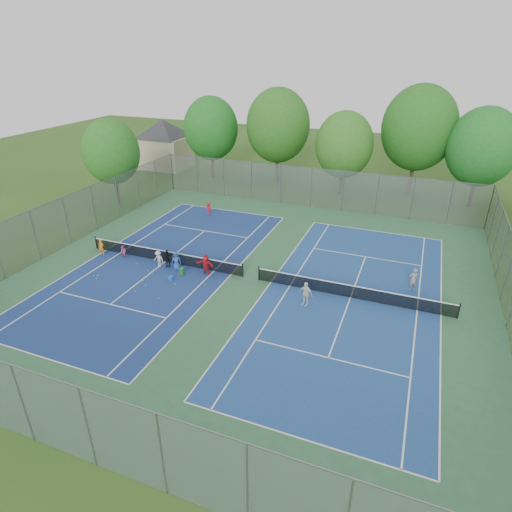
{
  "coord_description": "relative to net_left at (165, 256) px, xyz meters",
  "views": [
    {
      "loc": [
        9.96,
        -24.28,
        14.76
      ],
      "look_at": [
        0.0,
        1.0,
        1.3
      ],
      "focal_mm": 30.0,
      "sensor_mm": 36.0,
      "label": 1
    }
  ],
  "objects": [
    {
      "name": "ground",
      "position": [
        7.0,
        0.0,
        -0.46
      ],
      "size": [
        120.0,
        120.0,
        0.0
      ],
      "primitive_type": "plane",
      "color": "#2C4F18",
      "rests_on": "ground"
    },
    {
      "name": "court_pad",
      "position": [
        7.0,
        0.0,
        -0.45
      ],
      "size": [
        32.0,
        32.0,
        0.01
      ],
      "primitive_type": "cube",
      "color": "#2C5E3A",
      "rests_on": "ground"
    },
    {
      "name": "court_left",
      "position": [
        0.0,
        0.0,
        -0.44
      ],
      "size": [
        10.97,
        23.77,
        0.01
      ],
      "primitive_type": "cube",
      "color": "navy",
      "rests_on": "court_pad"
    },
    {
      "name": "court_right",
      "position": [
        14.0,
        0.0,
        -0.44
      ],
      "size": [
        10.97,
        23.77,
        0.01
      ],
      "primitive_type": "cube",
      "color": "navy",
      "rests_on": "court_pad"
    },
    {
      "name": "net_left",
      "position": [
        0.0,
        0.0,
        0.0
      ],
      "size": [
        12.87,
        0.1,
        0.91
      ],
      "primitive_type": "cube",
      "color": "black",
      "rests_on": "ground"
    },
    {
      "name": "net_right",
      "position": [
        14.0,
        0.0,
        0.0
      ],
      "size": [
        12.87,
        0.1,
        0.91
      ],
      "primitive_type": "cube",
      "color": "black",
      "rests_on": "ground"
    },
    {
      "name": "fence_north",
      "position": [
        7.0,
        16.0,
        1.54
      ],
      "size": [
        32.0,
        0.1,
        4.0
      ],
      "primitive_type": "cube",
      "color": "gray",
      "rests_on": "ground"
    },
    {
      "name": "fence_south",
      "position": [
        7.0,
        -16.0,
        1.54
      ],
      "size": [
        32.0,
        0.1,
        4.0
      ],
      "primitive_type": "cube",
      "color": "gray",
      "rests_on": "ground"
    },
    {
      "name": "fence_west",
      "position": [
        -9.0,
        0.0,
        1.54
      ],
      "size": [
        0.1,
        32.0,
        4.0
      ],
      "primitive_type": "cube",
      "rotation": [
        0.0,
        0.0,
        1.57
      ],
      "color": "gray",
      "rests_on": "ground"
    },
    {
      "name": "house",
      "position": [
        -15.0,
        24.0,
        3.76
      ],
      "size": [
        11.03,
        11.03,
        7.3
      ],
      "color": "#B7A88C",
      "rests_on": "ground"
    },
    {
      "name": "tree_nw",
      "position": [
        -7.0,
        22.0,
        5.44
      ],
      "size": [
        6.4,
        6.4,
        9.58
      ],
      "color": "#443326",
      "rests_on": "ground"
    },
    {
      "name": "tree_nl",
      "position": [
        1.0,
        23.0,
        6.09
      ],
      "size": [
        7.2,
        7.2,
        10.69
      ],
      "color": "#443326",
      "rests_on": "ground"
    },
    {
      "name": "tree_nc",
      "position": [
        9.0,
        21.0,
        4.94
      ],
      "size": [
        6.0,
        6.0,
        8.85
      ],
      "color": "#443326",
      "rests_on": "ground"
    },
    {
      "name": "tree_nr",
      "position": [
        16.0,
        24.0,
        6.59
      ],
      "size": [
        7.6,
        7.6,
        11.42
      ],
      "color": "#443326",
      "rests_on": "ground"
    },
    {
      "name": "tree_ne",
      "position": [
        22.0,
        22.0,
        5.51
      ],
      "size": [
        6.6,
        6.6,
        9.77
      ],
      "color": "#443326",
      "rests_on": "ground"
    },
    {
      "name": "tree_side_w",
      "position": [
        -12.0,
        10.0,
        4.79
      ],
      "size": [
        5.6,
        5.6,
        8.47
      ],
      "color": "#443326",
      "rests_on": "ground"
    },
    {
      "name": "ball_crate",
      "position": [
        1.89,
        -2.24,
        -0.32
      ],
      "size": [
        0.34,
        0.34,
        0.27
      ],
      "primitive_type": "cube",
      "rotation": [
        0.0,
        0.0,
        -0.07
      ],
      "color": "blue",
      "rests_on": "ground"
    },
    {
      "name": "ball_hopper",
      "position": [
        2.24,
        -1.3,
        -0.18
      ],
      "size": [
        0.3,
        0.3,
        0.55
      ],
      "primitive_type": "cube",
      "rotation": [
        0.0,
        0.0,
        -0.07
      ],
      "color": "#227E30",
      "rests_on": "ground"
    },
    {
      "name": "student_a",
      "position": [
        -5.2,
        -0.79,
        0.19
      ],
      "size": [
        0.48,
        0.33,
        1.3
      ],
      "primitive_type": "imported",
      "rotation": [
        0.0,
        0.0,
        0.04
      ],
      "color": "orange",
      "rests_on": "ground"
    },
    {
      "name": "student_b",
      "position": [
        -3.31,
        -0.6,
        0.05
      ],
      "size": [
        0.6,
        0.53,
        1.01
      ],
      "primitive_type": "imported",
      "rotation": [
        0.0,
        0.0,
        -0.35
      ],
      "color": "#D95483",
      "rests_on": "ground"
    },
    {
      "name": "student_c",
      "position": [
        -0.01,
        -0.79,
        0.17
      ],
      "size": [
        0.84,
        0.52,
        1.25
      ],
      "primitive_type": "imported",
      "rotation": [
        0.0,
        0.0,
        -0.07
      ],
      "color": "beige",
      "rests_on": "ground"
    },
    {
      "name": "student_d",
      "position": [
        0.63,
        -0.6,
        0.22
      ],
      "size": [
        0.85,
        0.52,
        1.35
      ],
      "primitive_type": "imported",
      "rotation": [
        0.0,
        0.0,
        0.26
      ],
      "color": "black",
      "rests_on": "ground"
    },
    {
      "name": "student_e",
      "position": [
        1.48,
        -0.75,
        0.25
      ],
      "size": [
        0.8,
        0.66,
        1.41
      ],
      "primitive_type": "imported",
      "rotation": [
        0.0,
        0.0,
        0.36
      ],
      "color": "#2A509C",
      "rests_on": "ground"
    },
    {
      "name": "student_f",
      "position": [
        3.8,
        -0.6,
        0.32
      ],
      "size": [
        1.47,
        0.59,
        1.55
      ],
      "primitive_type": "imported",
      "rotation": [
        0.0,
        0.0,
        -0.1
      ],
      "color": "red",
      "rests_on": "ground"
    },
    {
      "name": "child_far_baseline",
      "position": [
        -1.47,
        10.12,
        0.19
      ],
      "size": [
        0.9,
        0.61,
        1.28
      ],
      "primitive_type": "imported",
      "rotation": [
        0.0,
        0.0,
        3.31
      ],
      "color": "red",
      "rests_on": "ground"
    },
    {
      "name": "instructor",
      "position": [
        17.63,
        2.49,
        0.36
      ],
      "size": [
        0.69,
        0.58,
        1.62
      ],
      "primitive_type": "imported",
      "rotation": [
        0.0,
        0.0,
        3.51
      ],
      "color": "gray",
      "rests_on": "ground"
    },
    {
      "name": "teen_court_b",
      "position": [
        11.46,
        -1.88,
        0.35
      ],
      "size": [
        1.01,
        0.61,
        1.62
      ],
      "primitive_type": "imported",
      "rotation": [
        0.0,
        0.0,
        -0.24
      ],
      "color": "silver",
      "rests_on": "ground"
    },
    {
      "name": "tennis_ball_0",
      "position": [
        0.71,
        -3.58,
        -0.42
      ],
      "size": [
        0.07,
        0.07,
        0.07
      ],
      "primitive_type": "sphere",
      "color": "#ADD431",
      "rests_on": "ground"
    },
    {
      "name": "tennis_ball_1",
      "position": [
        4.45,
        -2.04,
        -0.42
      ],
      "size": [
        0.07,
        0.07,
        0.07
      ],
      "primitive_type": "sphere",
      "color": "#B0C22D",
      "rests_on": "ground"
    },
    {
      "name": "tennis_ball_2",
      "position": [
        -1.71,
        -1.14,
        -0.42
      ],
      "size": [
        0.07,
        0.07,
        0.07
      ],
      "primitive_type": "sphere",
      "color": "#AFCC2F",
      "rests_on": "ground"
    },
    {
      "name": "tennis_ball_3",
      "position": [
        -3.25,
        -3.68,
        -0.42
      ],
      "size": [
        0.07,
        0.07,
        0.07
      ],
      "primitive_type": "sphere",
      "color": "gold",
      "rests_on": "ground"
    },
    {
      "name": "tennis_ball_4",
      "position": [
        4.24,
        -4.99,
        -0.42
      ],
      "size": [
        0.07,
        0.07,
        0.07
      ],
      "primitive_type": "sphere",
      "color": "yellow",
      "rests_on": "ground"
    },
    {
      "name": "tennis_ball_5",
      "position": [
        2.47,
        -4.68,
        -0.42
      ],
      "size": [
        0.07,
        0.07,
        0.07
      ],
      "primitive_type": "sphere",
      "color": "#C1E735",
      "rests_on": "ground"
    },
    {
      "name": "tennis_ball_6",
      "position": [
        2.5,
        -2.73,
        -0.42
      ],
      "size": [
        0.07,
        0.07,
        0.07
      ],
      "primitive_type": "sphere",
      "color": "gold",
      "rests_on": "ground"
    },
    {
      "name": "tennis_ball_7",
      "position": [
        -0.31,
        -1.77,
        -0.42
      ],
      "size": [
        0.07,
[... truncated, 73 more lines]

